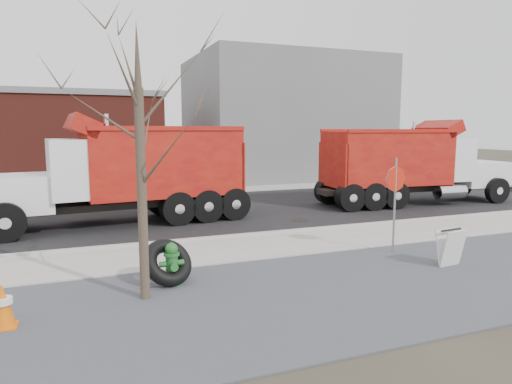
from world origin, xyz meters
name	(u,v)px	position (x,y,z in m)	size (l,w,h in m)	color
ground	(253,251)	(0.00, 0.00, 0.00)	(120.00, 120.00, 0.00)	#383328
gravel_verge	(315,293)	(0.00, -3.50, 0.01)	(60.00, 5.00, 0.03)	slate
sidewalk	(250,247)	(0.00, 0.25, 0.03)	(60.00, 2.50, 0.06)	#9E9B93
curb	(235,236)	(0.00, 1.55, 0.06)	(60.00, 0.15, 0.11)	#9E9B93
road	(197,212)	(0.00, 6.30, 0.01)	(60.00, 9.40, 0.02)	black
far_sidewalk	(170,193)	(0.00, 12.00, 0.03)	(60.00, 2.00, 0.06)	#9E9B93
building_grey	(282,119)	(9.00, 18.00, 4.00)	(12.00, 10.00, 8.00)	slate
bare_tree	(140,127)	(-3.20, -2.60, 3.30)	(3.20, 3.20, 5.20)	#382D23
fire_hydrant	(172,265)	(-2.56, -1.95, 0.42)	(0.51, 0.50, 0.91)	#2C7334
truck_tire	(168,262)	(-2.64, -1.89, 0.48)	(1.33, 1.23, 1.03)	black
stop_sign	(395,188)	(3.35, -1.59, 1.73)	(0.68, 0.15, 2.52)	gray
sandwich_board	(450,247)	(3.84, -3.06, 0.48)	(0.68, 0.47, 0.89)	silver
traffic_cone_near	(3,306)	(-5.54, -3.09, 0.39)	(0.40, 0.40, 0.77)	#ED6307
dump_truck_red_a	(409,162)	(9.15, 4.90, 1.83)	(9.00, 2.99, 3.61)	black
dump_truck_red_b	(129,170)	(-2.68, 4.90, 1.89)	(8.92, 3.39, 3.71)	black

